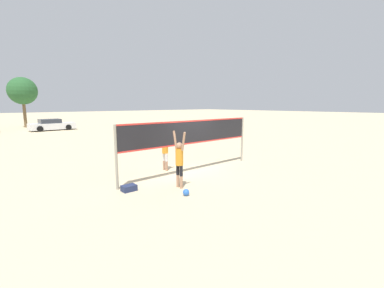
{
  "coord_description": "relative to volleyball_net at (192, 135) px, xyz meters",
  "views": [
    {
      "loc": [
        -7.4,
        -8.4,
        3.03
      ],
      "look_at": [
        0.0,
        0.0,
        1.28
      ],
      "focal_mm": 24.0,
      "sensor_mm": 36.0,
      "label": 1
    }
  ],
  "objects": [
    {
      "name": "ground_plane",
      "position": [
        0.0,
        0.0,
        -1.68
      ],
      "size": [
        200.0,
        200.0,
        0.0
      ],
      "primitive_type": "plane",
      "color": "beige"
    },
    {
      "name": "volleyball_net",
      "position": [
        0.0,
        0.0,
        0.0
      ],
      "size": [
        7.22,
        0.1,
        2.33
      ],
      "color": "gray",
      "rests_on": "ground_plane"
    },
    {
      "name": "player_spiker",
      "position": [
        -1.77,
        -1.32,
        -0.59
      ],
      "size": [
        0.28,
        0.7,
        2.08
      ],
      "rotation": [
        0.0,
        0.0,
        1.57
      ],
      "color": "tan",
      "rests_on": "ground_plane"
    },
    {
      "name": "player_blocker",
      "position": [
        -0.71,
        1.06,
        -0.65
      ],
      "size": [
        0.28,
        0.68,
        1.98
      ],
      "rotation": [
        0.0,
        0.0,
        -1.57
      ],
      "color": "tan",
      "rests_on": "ground_plane"
    },
    {
      "name": "volleyball",
      "position": [
        -2.12,
        -2.11,
        -1.57
      ],
      "size": [
        0.23,
        0.23,
        0.23
      ],
      "color": "blue",
      "rests_on": "ground_plane"
    },
    {
      "name": "gear_bag",
      "position": [
        -3.33,
        -0.42,
        -1.58
      ],
      "size": [
        0.5,
        0.35,
        0.21
      ],
      "color": "navy",
      "rests_on": "ground_plane"
    },
    {
      "name": "parked_car_mid",
      "position": [
        0.05,
        24.75,
        -1.08
      ],
      "size": [
        4.82,
        2.03,
        1.32
      ],
      "rotation": [
        0.0,
        0.0,
        0.02
      ],
      "color": "silver",
      "rests_on": "ground_plane"
    },
    {
      "name": "tree_left_cluster",
      "position": [
        -1.57,
        31.26,
        3.0
      ],
      "size": [
        3.49,
        3.49,
        6.46
      ],
      "color": "brown",
      "rests_on": "ground_plane"
    }
  ]
}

